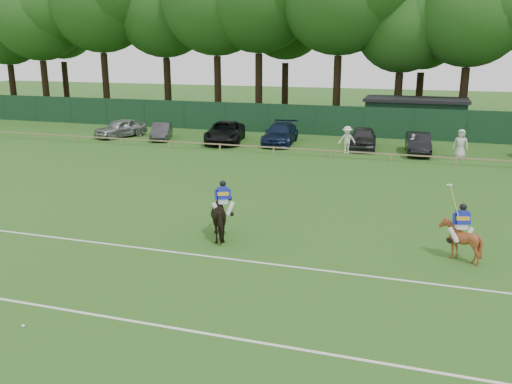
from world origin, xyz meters
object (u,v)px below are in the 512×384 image
at_px(sedan_grey, 161,131).
at_px(sedan_navy, 280,134).
at_px(utility_shed, 415,116).
at_px(horse_dark, 223,216).
at_px(horse_chestnut, 460,240).
at_px(spectator_right, 461,144).
at_px(spectator_mid, 412,145).
at_px(estate_black, 418,144).
at_px(hatch_grey, 363,138).
at_px(spectator_left, 347,140).
at_px(sedan_silver, 121,128).
at_px(suv_black, 225,132).
at_px(polo_ball, 23,326).

bearing_deg(sedan_grey, sedan_navy, -15.37).
height_order(sedan_grey, utility_shed, utility_shed).
distance_m(horse_dark, horse_chestnut, 8.69).
height_order(sedan_navy, spectator_right, spectator_right).
height_order(sedan_grey, spectator_mid, spectator_mid).
relative_size(sedan_navy, estate_black, 1.22).
distance_m(hatch_grey, spectator_right, 6.83).
bearing_deg(estate_black, sedan_navy, 169.08).
distance_m(hatch_grey, spectator_left, 2.30).
bearing_deg(sedan_navy, utility_shed, 35.35).
bearing_deg(utility_shed, sedan_silver, -158.75).
bearing_deg(spectator_left, sedan_grey, 169.62).
relative_size(estate_black, spectator_left, 2.33).
distance_m(horse_chestnut, sedan_silver, 32.13).
bearing_deg(horse_dark, suv_black, -97.22).
height_order(estate_black, spectator_left, spectator_left).
bearing_deg(sedan_grey, sedan_silver, 160.48).
distance_m(sedan_silver, hatch_grey, 19.63).
bearing_deg(estate_black, sedan_grey, 174.15).
xyz_separation_m(spectator_mid, spectator_right, (3.07, -0.14, 0.24)).
bearing_deg(suv_black, utility_shed, 19.43).
bearing_deg(horse_chestnut, sedan_grey, -59.55).
height_order(horse_chestnut, estate_black, estate_black).
bearing_deg(hatch_grey, sedan_navy, 174.32).
bearing_deg(sedan_silver, spectator_mid, 22.98).
xyz_separation_m(estate_black, utility_shed, (-0.55, 8.97, 0.81)).
height_order(spectator_mid, spectator_right, spectator_right).
bearing_deg(sedan_grey, spectator_right, -22.85).
bearing_deg(estate_black, utility_shed, 87.98).
relative_size(hatch_grey, utility_shed, 0.55).
height_order(horse_dark, sedan_navy, horse_dark).
relative_size(sedan_navy, polo_ball, 59.98).
xyz_separation_m(suv_black, hatch_grey, (10.52, 0.62, -0.02)).
relative_size(horse_chestnut, sedan_navy, 0.27).
distance_m(sedan_grey, suv_black, 5.41).
bearing_deg(polo_ball, sedan_navy, 91.60).
bearing_deg(spectator_left, sedan_navy, 152.59).
relative_size(sedan_navy, utility_shed, 0.64).
bearing_deg(spectator_mid, polo_ball, -142.38).
bearing_deg(hatch_grey, horse_chestnut, -79.04).
bearing_deg(polo_ball, spectator_right, 66.21).
relative_size(sedan_silver, sedan_navy, 0.82).
bearing_deg(estate_black, suv_black, 173.48).
height_order(sedan_grey, estate_black, estate_black).
bearing_deg(hatch_grey, suv_black, 178.49).
height_order(horse_dark, utility_shed, utility_shed).
relative_size(sedan_grey, polo_ball, 44.20).
xyz_separation_m(sedan_grey, utility_shed, (19.25, 8.87, 0.88)).
bearing_deg(sedan_navy, sedan_grey, -179.50).
xyz_separation_m(sedan_silver, spectator_left, (18.76, -1.31, 0.20)).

